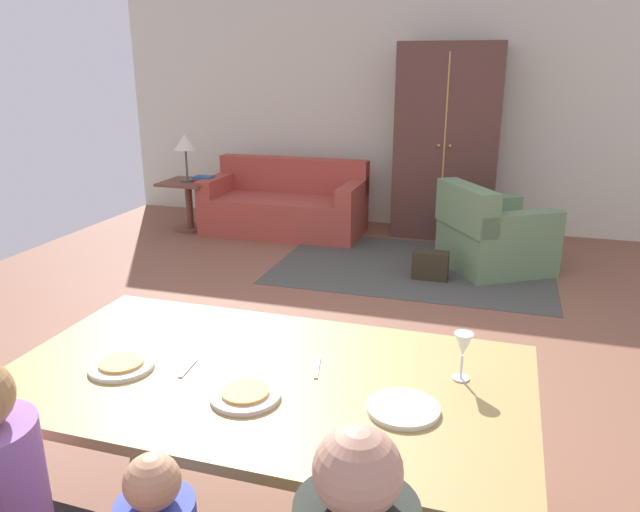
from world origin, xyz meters
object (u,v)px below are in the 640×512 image
at_px(plate_near_man, 122,366).
at_px(book_lower, 205,180).
at_px(side_table, 189,198).
at_px(handbag, 430,265).
at_px(armoire, 447,142).
at_px(table_lamp, 185,144).
at_px(plate_near_woman, 403,408).
at_px(plate_near_child, 245,395).
at_px(wine_glass, 463,347).
at_px(couch, 285,206).
at_px(dining_table, 265,388).
at_px(book_upper, 204,178).
at_px(armchair, 491,236).

distance_m(plate_near_man, book_lower, 4.85).
distance_m(side_table, handbag, 3.08).
xyz_separation_m(armoire, book_lower, (-2.66, -0.62, -0.46)).
height_order(armoire, table_lamp, armoire).
bearing_deg(plate_near_woman, handbag, 95.18).
relative_size(plate_near_child, side_table, 0.43).
bearing_deg(wine_glass, couch, 117.89).
xyz_separation_m(plate_near_child, side_table, (-2.70, 4.47, -0.39)).
height_order(plate_near_woman, side_table, plate_near_woman).
bearing_deg(book_lower, plate_near_child, -60.94).
bearing_deg(armoire, plate_near_child, -91.83).
bearing_deg(dining_table, side_table, 122.23).
xyz_separation_m(book_upper, handbag, (2.75, -0.95, -0.49)).
relative_size(plate_near_woman, table_lamp, 0.46).
xyz_separation_m(plate_near_woman, couch, (-2.14, 4.65, -0.47)).
distance_m(plate_near_woman, handbag, 3.56).
height_order(plate_near_man, plate_near_child, same).
bearing_deg(armchair, table_lamp, 172.88).
distance_m(wine_glass, handbag, 3.33).
height_order(plate_near_child, wine_glass, wine_glass).
distance_m(plate_near_child, book_upper, 5.18).
relative_size(couch, table_lamp, 3.34).
distance_m(dining_table, armoire, 4.96).
height_order(dining_table, book_lower, dining_table).
bearing_deg(book_lower, table_lamp, -170.90).
xyz_separation_m(plate_near_man, table_lamp, (-2.16, 4.41, 0.24)).
relative_size(dining_table, couch, 1.10).
bearing_deg(plate_near_woman, couch, 114.76).
distance_m(dining_table, plate_near_woman, 0.56).
bearing_deg(armchair, dining_table, -100.77).
relative_size(side_table, handbag, 1.81).
height_order(wine_glass, book_lower, wine_glass).
height_order(plate_near_woman, armoire, armoire).
distance_m(dining_table, side_table, 5.08).
xyz_separation_m(dining_table, armchair, (0.73, 3.86, -0.38)).
bearing_deg(dining_table, table_lamp, 122.23).
bearing_deg(dining_table, couch, 109.36).
relative_size(plate_near_man, book_lower, 1.14).
height_order(table_lamp, book_lower, table_lamp).
xyz_separation_m(plate_near_woman, armchair, (0.19, 3.96, -0.45)).
bearing_deg(side_table, wine_glass, -50.25).
xyz_separation_m(wine_glass, table_lamp, (-3.42, 4.11, 0.12)).
distance_m(armoire, side_table, 3.02).
height_order(armchair, book_lower, armchair).
bearing_deg(armchair, book_upper, 171.59).
bearing_deg(side_table, plate_near_woman, -53.49).
bearing_deg(side_table, couch, 13.15).
height_order(plate_near_child, handbag, plate_near_child).
height_order(dining_table, armoire, armoire).
relative_size(wine_glass, side_table, 0.32).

